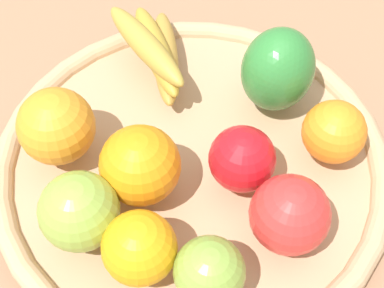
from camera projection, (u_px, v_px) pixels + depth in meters
name	position (u px, v px, depth m)	size (l,w,h in m)	color
ground_plane	(192.00, 174.00, 0.65)	(2.40, 2.40, 0.00)	#966E51
basket	(192.00, 164.00, 0.64)	(0.44, 0.44, 0.04)	tan
apple_1	(242.00, 160.00, 0.58)	(0.07, 0.07, 0.07)	red
banana_bunch	(156.00, 51.00, 0.67)	(0.14, 0.15, 0.06)	#B78C39
apple_2	(79.00, 211.00, 0.54)	(0.08, 0.08, 0.08)	#8AAF43
orange_3	(56.00, 126.00, 0.59)	(0.08, 0.08, 0.08)	orange
orange_0	(334.00, 132.00, 0.60)	(0.07, 0.07, 0.07)	orange
apple_0	(209.00, 272.00, 0.51)	(0.07, 0.07, 0.07)	#7FA53F
apple_3	(290.00, 215.00, 0.53)	(0.08, 0.08, 0.08)	red
orange_2	(139.00, 248.00, 0.52)	(0.07, 0.07, 0.07)	orange
orange_1	(140.00, 165.00, 0.56)	(0.08, 0.08, 0.08)	orange
bell_pepper	(278.00, 69.00, 0.63)	(0.09, 0.08, 0.10)	#308037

